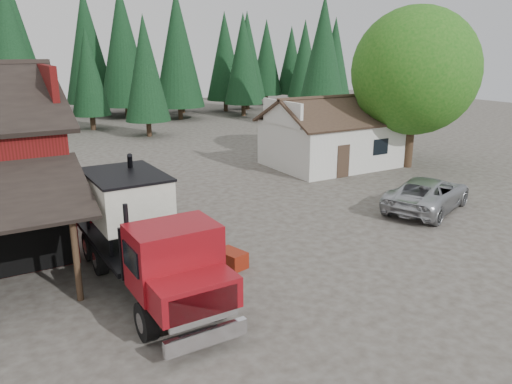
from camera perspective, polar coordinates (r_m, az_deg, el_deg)
ground at (r=16.96m, az=1.26°, el=-10.60°), size 120.00×120.00×0.00m
farmhouse at (r=33.82m, az=8.68°, el=5.85°), size 8.60×6.42×4.65m
deciduous_tree at (r=33.87m, az=17.73°, el=12.53°), size 8.00×8.00×10.20m
conifer_backdrop at (r=55.99m, az=-21.92°, el=7.21°), size 76.00×16.00×16.00m
near_pine_b at (r=45.13m, az=-12.53°, el=13.62°), size 3.96×3.96×10.40m
near_pine_c at (r=49.08m, az=7.68°, el=15.20°), size 4.84×4.84×12.40m
near_pine_d at (r=47.06m, az=-26.25°, el=14.31°), size 5.28×5.28×13.40m
feed_truck at (r=16.51m, az=-12.74°, el=-4.50°), size 2.83×9.16×4.11m
silver_car at (r=25.63m, az=19.03°, el=-0.17°), size 6.41×4.65×1.62m
equip_box at (r=18.19m, az=-2.82°, el=-7.64°), size 0.97×1.25×0.60m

